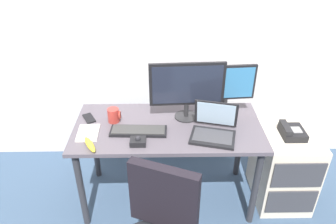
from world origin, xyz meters
TOP-DOWN VIEW (x-y plane):
  - ground_plane at (0.00, 0.00)m, footprint 8.00×8.00m
  - back_wall at (0.00, 0.69)m, footprint 6.00×0.10m
  - desk at (0.00, 0.00)m, footprint 1.41×0.67m
  - file_cabinet at (0.95, -0.01)m, footprint 0.42×0.53m
  - desk_phone at (0.94, -0.02)m, footprint 0.17×0.20m
  - monitor_main at (0.14, 0.12)m, footprint 0.56×0.18m
  - monitor_side at (0.44, 0.14)m, footprint 0.43×0.18m
  - keyboard at (-0.22, -0.08)m, footprint 0.42×0.15m
  - laptop at (0.32, -0.12)m, footprint 0.37×0.34m
  - trackball_mouse at (-0.21, -0.23)m, footprint 0.11×0.09m
  - coffee_mug at (-0.41, 0.07)m, footprint 0.10×0.09m
  - paper_notepad at (-0.58, -0.09)m, footprint 0.16×0.21m
  - cell_phone at (-0.61, 0.11)m, footprint 0.13×0.16m
  - banana at (-0.54, -0.25)m, footprint 0.13×0.19m

SIDE VIEW (x-z plane):
  - ground_plane at x=0.00m, z-range 0.00..0.00m
  - file_cabinet at x=0.95m, z-range 0.00..0.65m
  - desk at x=0.00m, z-range 0.28..1.01m
  - desk_phone at x=0.94m, z-range 0.63..0.73m
  - cell_phone at x=-0.61m, z-range 0.73..0.74m
  - paper_notepad at x=-0.58m, z-range 0.73..0.74m
  - keyboard at x=-0.22m, z-range 0.73..0.76m
  - banana at x=-0.54m, z-range 0.73..0.77m
  - trackball_mouse at x=-0.21m, z-range 0.72..0.79m
  - laptop at x=0.32m, z-range 0.67..0.90m
  - coffee_mug at x=-0.41m, z-range 0.73..0.84m
  - monitor_side at x=0.44m, z-range 0.77..1.19m
  - monitor_main at x=0.14m, z-range 0.77..1.22m
  - back_wall at x=0.00m, z-range 0.00..2.80m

